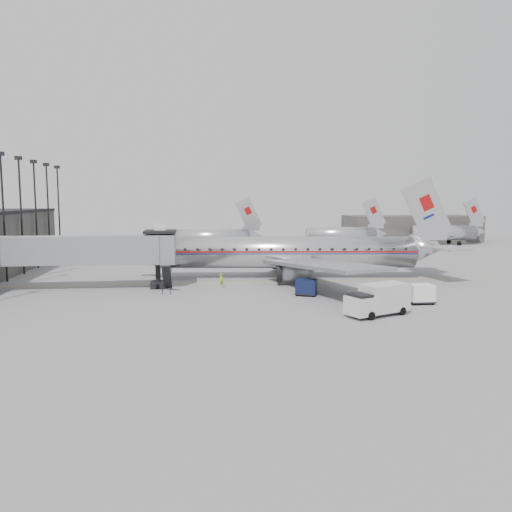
{
  "coord_description": "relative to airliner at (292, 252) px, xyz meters",
  "views": [
    {
      "loc": [
        -5.06,
        -51.81,
        9.7
      ],
      "look_at": [
        1.81,
        5.24,
        3.2
      ],
      "focal_mm": 35.0,
      "sensor_mm": 36.0,
      "label": 1
    }
  ],
  "objects": [
    {
      "name": "baggage_cart_white",
      "position": [
        8.99,
        -16.91,
        -2.21
      ],
      "size": [
        2.32,
        1.78,
        1.8
      ],
      "rotation": [
        0.0,
        0.0,
        0.01
      ],
      "color": "white",
      "rests_on": "ground"
    },
    {
      "name": "distant_aircraft_mid",
      "position": [
        17.42,
        37.09,
        -0.43
      ],
      "size": [
        16.39,
        3.2,
        10.26
      ],
      "color": "silver",
      "rests_on": "ground"
    },
    {
      "name": "service_van",
      "position": [
        3.26,
        -21.05,
        -1.78
      ],
      "size": [
        6.0,
        4.21,
        2.64
      ],
      "rotation": [
        0.0,
        0.0,
        0.41
      ],
      "color": "#BBBBBD",
      "rests_on": "ground"
    },
    {
      "name": "airliner",
      "position": [
        0.0,
        0.0,
        0.0
      ],
      "size": [
        39.74,
        36.65,
        12.58
      ],
      "rotation": [
        0.0,
        0.0,
        -0.11
      ],
      "color": "silver",
      "rests_on": "ground"
    },
    {
      "name": "ramp_worker",
      "position": [
        -9.1,
        -5.91,
        -2.4
      ],
      "size": [
        0.66,
        0.65,
        1.53
      ],
      "primitive_type": "imported",
      "rotation": [
        0.0,
        0.0,
        0.73
      ],
      "color": "#9AC016",
      "rests_on": "ground"
    },
    {
      "name": "floodlight_masts",
      "position": [
        -34.29,
        4.09,
        5.2
      ],
      "size": [
        0.9,
        42.25,
        15.25
      ],
      "color": "black",
      "rests_on": "ground"
    },
    {
      "name": "jet_bridge",
      "position": [
        -23.45,
        -5.25,
        1.01
      ],
      "size": [
        21.0,
        6.2,
        7.1
      ],
      "color": "slate",
      "rests_on": "ground"
    },
    {
      "name": "hangar",
      "position": [
        38.21,
        51.09,
        -0.16
      ],
      "size": [
        30.0,
        12.0,
        6.0
      ],
      "primitive_type": "cube",
      "color": "#34322F",
      "rests_on": "ground"
    },
    {
      "name": "baggage_cart_navy",
      "position": [
        -0.79,
        -11.73,
        -2.28
      ],
      "size": [
        2.58,
        2.31,
        1.66
      ],
      "rotation": [
        0.0,
        0.0,
        -0.4
      ],
      "color": "#0D1434",
      "rests_on": "ground"
    },
    {
      "name": "distant_aircraft_far",
      "position": [
        41.42,
        41.09,
        -0.43
      ],
      "size": [
        16.39,
        3.2,
        10.26
      ],
      "color": "silver",
      "rests_on": "ground"
    },
    {
      "name": "apron_line",
      "position": [
        -3.79,
        -2.91,
        -3.16
      ],
      "size": [
        60.0,
        0.15,
        0.01
      ],
      "primitive_type": "cube",
      "rotation": [
        0.0,
        0.0,
        1.57
      ],
      "color": "gold",
      "rests_on": "ground"
    },
    {
      "name": "distant_aircraft_near",
      "position": [
        -8.58,
        33.09,
        -0.43
      ],
      "size": [
        16.39,
        3.2,
        10.26
      ],
      "color": "silver",
      "rests_on": "ground"
    },
    {
      "name": "ground",
      "position": [
        -6.79,
        -8.91,
        -3.16
      ],
      "size": [
        160.0,
        160.0,
        0.0
      ],
      "primitive_type": "plane",
      "color": "slate",
      "rests_on": "ground"
    }
  ]
}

